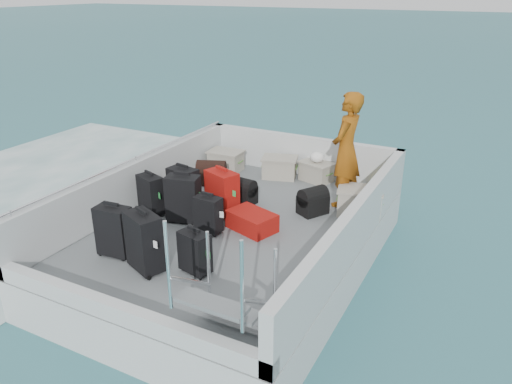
# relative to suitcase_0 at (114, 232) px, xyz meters

# --- Properties ---
(ground) EXTENTS (160.00, 160.00, 0.00)m
(ground) POSITION_rel_suitcase_0_xyz_m (0.92, 1.42, -0.95)
(ground) COLOR #1D5A66
(ground) RESTS_ON ground
(wake_foam) EXTENTS (10.00, 10.00, 0.00)m
(wake_foam) POSITION_rel_suitcase_0_xyz_m (-3.88, 1.42, -0.95)
(wake_foam) COLOR white
(wake_foam) RESTS_ON ground
(ferry_hull) EXTENTS (3.60, 5.00, 0.60)m
(ferry_hull) POSITION_rel_suitcase_0_xyz_m (0.92, 1.42, -0.65)
(ferry_hull) COLOR silver
(ferry_hull) RESTS_ON ground
(deck) EXTENTS (3.30, 4.70, 0.02)m
(deck) POSITION_rel_suitcase_0_xyz_m (0.92, 1.42, -0.34)
(deck) COLOR slate
(deck) RESTS_ON ferry_hull
(deck_fittings) EXTENTS (3.60, 5.00, 0.90)m
(deck_fittings) POSITION_rel_suitcase_0_xyz_m (1.27, 1.10, 0.04)
(deck_fittings) COLOR #BABFBF
(deck_fittings) RESTS_ON deck
(suitcase_0) EXTENTS (0.45, 0.28, 0.67)m
(suitcase_0) POSITION_rel_suitcase_0_xyz_m (0.00, 0.00, 0.00)
(suitcase_0) COLOR black
(suitcase_0) RESTS_ON deck
(suitcase_1) EXTENTS (0.46, 0.36, 0.61)m
(suitcase_1) POSITION_rel_suitcase_0_xyz_m (-0.38, 1.19, -0.03)
(suitcase_1) COLOR black
(suitcase_1) RESTS_ON deck
(suitcase_2) EXTENTS (0.49, 0.34, 0.65)m
(suitcase_2) POSITION_rel_suitcase_0_xyz_m (-0.07, 1.59, -0.01)
(suitcase_2) COLOR black
(suitcase_2) RESTS_ON deck
(suitcase_3) EXTENTS (0.55, 0.44, 0.73)m
(suitcase_3) POSITION_rel_suitcase_0_xyz_m (0.55, -0.09, 0.03)
(suitcase_3) COLOR black
(suitcase_3) RESTS_ON deck
(suitcase_4) EXTENTS (0.52, 0.38, 0.69)m
(suitcase_4) POSITION_rel_suitcase_0_xyz_m (0.19, 1.22, 0.01)
(suitcase_4) COLOR black
(suitcase_4) RESTS_ON deck
(suitcase_5) EXTENTS (0.56, 0.45, 0.67)m
(suitcase_5) POSITION_rel_suitcase_0_xyz_m (0.55, 1.69, 0.00)
(suitcase_5) COLOR maroon
(suitcase_5) RESTS_ON deck
(suitcase_6) EXTENTS (0.42, 0.30, 0.53)m
(suitcase_6) POSITION_rel_suitcase_0_xyz_m (1.12, 0.12, -0.07)
(suitcase_6) COLOR black
(suitcase_6) RESTS_ON deck
(suitcase_7) EXTENTS (0.38, 0.23, 0.53)m
(suitcase_7) POSITION_rel_suitcase_0_xyz_m (0.69, 1.08, -0.07)
(suitcase_7) COLOR black
(suitcase_7) RESTS_ON deck
(suitcase_8) EXTENTS (0.76, 0.61, 0.26)m
(suitcase_8) POSITION_rel_suitcase_0_xyz_m (1.19, 1.43, -0.20)
(suitcase_8) COLOR maroon
(suitcase_8) RESTS_ON deck
(duffel_0) EXTENTS (0.57, 0.46, 0.32)m
(duffel_0) POSITION_rel_suitcase_0_xyz_m (-0.25, 2.66, -0.17)
(duffel_0) COLOR black
(duffel_0) RESTS_ON deck
(duffel_1) EXTENTS (0.44, 0.35, 0.32)m
(duffel_1) POSITION_rel_suitcase_0_xyz_m (0.62, 2.17, -0.17)
(duffel_1) COLOR black
(duffel_1) RESTS_ON deck
(duffel_2) EXTENTS (0.47, 0.51, 0.32)m
(duffel_2) POSITION_rel_suitcase_0_xyz_m (1.75, 2.33, -0.17)
(duffel_2) COLOR black
(duffel_2) RESTS_ON deck
(crate_0) EXTENTS (0.59, 0.42, 0.35)m
(crate_0) POSITION_rel_suitcase_0_xyz_m (-0.37, 3.35, -0.16)
(crate_0) COLOR #AFA898
(crate_0) RESTS_ON deck
(crate_1) EXTENTS (0.66, 0.54, 0.35)m
(crate_1) POSITION_rel_suitcase_0_xyz_m (0.66, 3.47, -0.16)
(crate_1) COLOR #AFA898
(crate_1) RESTS_ON deck
(crate_2) EXTENTS (0.60, 0.50, 0.31)m
(crate_2) POSITION_rel_suitcase_0_xyz_m (1.31, 3.62, -0.18)
(crate_2) COLOR #AFA898
(crate_2) RESTS_ON deck
(crate_3) EXTENTS (0.71, 0.56, 0.38)m
(crate_3) POSITION_rel_suitcase_0_xyz_m (2.37, 2.63, -0.14)
(crate_3) COLOR #AFA898
(crate_3) RESTS_ON deck
(yellow_bag) EXTENTS (0.28, 0.26, 0.22)m
(yellow_bag) POSITION_rel_suitcase_0_xyz_m (2.37, 3.62, -0.22)
(yellow_bag) COLOR yellow
(yellow_bag) RESTS_ON deck
(white_bag) EXTENTS (0.24, 0.24, 0.18)m
(white_bag) POSITION_rel_suitcase_0_xyz_m (1.31, 3.62, 0.07)
(white_bag) COLOR white
(white_bag) RESTS_ON crate_2
(passenger) EXTENTS (0.47, 0.68, 1.77)m
(passenger) POSITION_rel_suitcase_0_xyz_m (2.03, 2.88, 0.55)
(passenger) COLOR #C66612
(passenger) RESTS_ON deck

